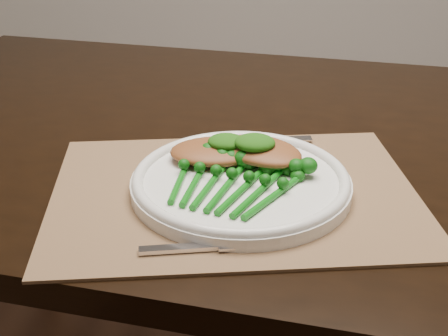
# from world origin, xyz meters

# --- Properties ---
(dining_table) EXTENTS (1.71, 1.11, 0.75)m
(dining_table) POSITION_xyz_m (-0.11, -0.05, 0.38)
(dining_table) COLOR black
(dining_table) RESTS_ON ground
(placemat) EXTENTS (0.55, 0.45, 0.00)m
(placemat) POSITION_xyz_m (-0.18, -0.25, 0.75)
(placemat) COLOR brown
(placemat) RESTS_ON dining_table
(dinner_plate) EXTENTS (0.30, 0.30, 0.03)m
(dinner_plate) POSITION_xyz_m (-0.17, -0.25, 0.77)
(dinner_plate) COLOR white
(dinner_plate) RESTS_ON placemat
(knife) EXTENTS (0.20, 0.05, 0.01)m
(knife) POSITION_xyz_m (-0.19, -0.09, 0.76)
(knife) COLOR silver
(knife) RESTS_ON placemat
(fork) EXTENTS (0.17, 0.05, 0.01)m
(fork) POSITION_xyz_m (-0.18, -0.39, 0.76)
(fork) COLOR silver
(fork) RESTS_ON placemat
(chicken_fillet_left) EXTENTS (0.14, 0.11, 0.03)m
(chicken_fillet_left) POSITION_xyz_m (-0.21, -0.19, 0.79)
(chicken_fillet_left) COLOR brown
(chicken_fillet_left) RESTS_ON dinner_plate
(chicken_fillet_right) EXTENTS (0.15, 0.14, 0.02)m
(chicken_fillet_right) POSITION_xyz_m (-0.14, -0.19, 0.79)
(chicken_fillet_right) COLOR brown
(chicken_fillet_right) RESTS_ON dinner_plate
(pesto_dollop_left) EXTENTS (0.05, 0.05, 0.02)m
(pesto_dollop_left) POSITION_xyz_m (-0.19, -0.19, 0.80)
(pesto_dollop_left) COLOR #134509
(pesto_dollop_left) RESTS_ON chicken_fillet_left
(pesto_dollop_right) EXTENTS (0.06, 0.05, 0.02)m
(pesto_dollop_right) POSITION_xyz_m (-0.15, -0.20, 0.81)
(pesto_dollop_right) COLOR #134509
(pesto_dollop_right) RESTS_ON chicken_fillet_right
(broccolini_bundle) EXTENTS (0.20, 0.21, 0.04)m
(broccolini_bundle) POSITION_xyz_m (-0.19, -0.28, 0.78)
(broccolini_bundle) COLOR #0D6310
(broccolini_bundle) RESTS_ON dinner_plate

